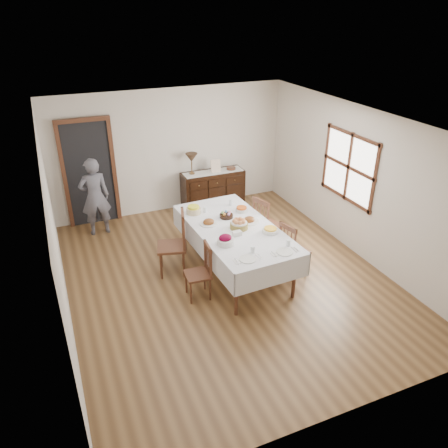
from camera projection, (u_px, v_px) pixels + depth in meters
name	position (u px, v px, depth m)	size (l,w,h in m)	color
ground	(226.00, 277.00, 7.30)	(6.00, 6.00, 0.00)	brown
room_shell	(208.00, 178.00, 6.85)	(5.02, 6.02, 2.65)	white
dining_table	(235.00, 233.00, 7.12)	(1.37, 2.52, 0.85)	silver
chair_left_near	(201.00, 271.00, 6.63)	(0.40, 0.40, 0.89)	#502C1C
chair_left_far	(175.00, 243.00, 7.19)	(0.57, 0.57, 1.11)	#502C1C
chair_right_near	(292.00, 249.00, 7.15)	(0.48, 0.48, 0.96)	#502C1C
chair_right_far	(266.00, 223.00, 7.92)	(0.53, 0.53, 1.03)	#502C1C
sideboard	(213.00, 189.00, 9.63)	(1.37, 0.50, 0.82)	black
person	(95.00, 194.00, 8.32)	(0.52, 0.33, 1.65)	#565561
bread_basket	(239.00, 224.00, 7.01)	(0.29, 0.29, 0.17)	olive
egg_basket	(226.00, 215.00, 7.38)	(0.23, 0.23, 0.11)	black
ham_platter_a	(209.00, 222.00, 7.16)	(0.29, 0.29, 0.11)	silver
ham_platter_b	(249.00, 220.00, 7.24)	(0.33, 0.33, 0.11)	silver
beet_bowl	(225.00, 240.00, 6.55)	(0.26, 0.26, 0.17)	silver
carrot_bowl	(242.00, 209.00, 7.59)	(0.20, 0.20, 0.09)	silver
pineapple_bowl	(194.00, 210.00, 7.52)	(0.25, 0.25, 0.14)	#CBB789
casserole_dish	(270.00, 230.00, 6.91)	(0.26, 0.26, 0.08)	silver
butter_dish	(237.00, 233.00, 6.81)	(0.14, 0.10, 0.07)	silver
setting_left	(249.00, 256.00, 6.24)	(0.43, 0.31, 0.10)	silver
setting_right	(285.00, 249.00, 6.42)	(0.43, 0.31, 0.10)	silver
glass_far_a	(205.00, 210.00, 7.56)	(0.06, 0.06, 0.10)	white
glass_far_b	(231.00, 202.00, 7.83)	(0.06, 0.06, 0.11)	white
runner	(213.00, 172.00, 9.42)	(1.30, 0.35, 0.01)	silver
table_lamp	(191.00, 158.00, 9.15)	(0.26, 0.26, 0.46)	brown
picture_frame	(216.00, 166.00, 9.35)	(0.22, 0.08, 0.28)	beige
deco_bowl	(231.00, 168.00, 9.55)	(0.20, 0.20, 0.06)	#502C1C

